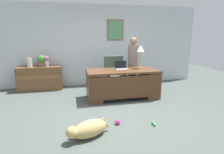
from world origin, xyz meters
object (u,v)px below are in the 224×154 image
object	(u,v)px
desk	(123,83)
laptop	(121,67)
person_standing	(133,64)
vase_with_flowers	(46,60)
credenza	(40,78)
dog_toy_bone	(72,138)
vase_empty	(29,62)
dog_toy_plush	(154,124)
armchair	(115,75)
dog_lying	(88,129)
dog_toy_ball	(118,122)
potted_plant	(41,60)
desk_lamp	(140,50)

from	to	relation	value
desk	laptop	distance (m)	0.44
person_standing	vase_with_flowers	size ratio (longest dim) A/B	4.92
credenza	person_standing	distance (m)	2.95
desk	credenza	distance (m)	2.70
vase_with_flowers	dog_toy_bone	world-z (taller)	vase_with_flowers
laptop	desk	bearing A→B (deg)	-84.44
credenza	vase_empty	distance (m)	0.58
dog_toy_plush	armchair	bearing A→B (deg)	94.20
dog_lying	armchair	bearing A→B (deg)	67.82
vase_with_flowers	vase_empty	bearing A→B (deg)	180.00
dog_lying	vase_with_flowers	distance (m)	3.43
dog_lying	dog_toy_ball	world-z (taller)	dog_lying
desk	vase_with_flowers	world-z (taller)	vase_with_flowers
armchair	person_standing	size ratio (longest dim) A/B	0.64
vase_with_flowers	dog_toy_bone	xyz separation A→B (m)	(0.72, -3.19, -0.91)
vase_empty	dog_toy_bone	distance (m)	3.52
armchair	credenza	bearing A→B (deg)	168.30
credenza	dog_toy_ball	xyz separation A→B (m)	(1.82, -2.84, -0.32)
laptop	armchair	bearing A→B (deg)	90.42
desk	dog_toy_ball	bearing A→B (deg)	-109.14
credenza	armchair	xyz separation A→B (m)	(2.32, -0.48, 0.10)
potted_plant	dog_toy_plush	distance (m)	3.97
vase_empty	potted_plant	bearing A→B (deg)	0.00
dog_lying	dog_toy_plush	world-z (taller)	dog_lying
desk_lamp	potted_plant	bearing A→B (deg)	156.98
laptop	dog_toy_plush	bearing A→B (deg)	-84.24
armchair	dog_toy_ball	world-z (taller)	armchair
person_standing	dog_toy_plush	size ratio (longest dim) A/B	8.75
desk	vase_with_flowers	xyz separation A→B (m)	(-2.11, 1.36, 0.50)
vase_with_flowers	dog_toy_plush	bearing A→B (deg)	-52.87
credenza	person_standing	size ratio (longest dim) A/B	0.81
vase_with_flowers	dog_lying	bearing A→B (deg)	-72.80
desk	armchair	size ratio (longest dim) A/B	1.83
dog_toy_bone	desk	bearing A→B (deg)	52.67
credenza	dog_toy_plush	world-z (taller)	credenza
vase_with_flowers	potted_plant	distance (m)	0.15
desk_lamp	dog_toy_plush	xyz separation A→B (m)	(-0.38, -1.82, -1.28)
armchair	dog_lying	size ratio (longest dim) A/B	1.36
armchair	vase_empty	distance (m)	2.66
potted_plant	dog_toy_plush	world-z (taller)	potted_plant
desk_lamp	vase_with_flowers	xyz separation A→B (m)	(-2.65, 1.19, -0.37)
desk	armchair	bearing A→B (deg)	91.25
laptop	vase_with_flowers	size ratio (longest dim) A/B	0.96
laptop	potted_plant	bearing A→B (deg)	151.51
credenza	dog_toy_ball	world-z (taller)	credenza
potted_plant	dog_toy_ball	xyz separation A→B (m)	(1.74, -2.84, -0.89)
credenza	potted_plant	distance (m)	0.57
vase_with_flowers	potted_plant	xyz separation A→B (m)	(-0.15, 0.00, 0.01)
dog_toy_bone	potted_plant	bearing A→B (deg)	105.16
desk	vase_with_flowers	bearing A→B (deg)	147.18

